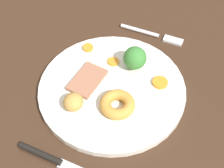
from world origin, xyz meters
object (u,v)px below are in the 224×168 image
meat_slice_main (87,80)px  broccoli_floret (135,58)px  carrot_coin_front (113,62)px  carrot_coin_side (160,83)px  fork (153,35)px  roast_potato_left (73,102)px  dinner_plate (112,89)px  knife (57,161)px  carrot_coin_back (88,48)px  yorkshire_pudding (117,104)px

meat_slice_main → broccoli_floret: (-7.39, 7.37, 2.49)cm
carrot_coin_front → broccoli_floret: size_ratio=0.46×
carrot_coin_side → fork: carrot_coin_side is taller
carrot_coin_front → broccoli_floret: broccoli_floret is taller
carrot_coin_front → fork: (-12.78, 4.74, -1.23)cm
meat_slice_main → roast_potato_left: (6.74, 0.46, 1.16)cm
fork → dinner_plate: bearing=-97.3°
dinner_plate → knife: (18.33, -2.47, -0.25)cm
carrot_coin_back → yorkshire_pudding: bearing=45.4°
roast_potato_left → broccoli_floret: 15.79cm
roast_potato_left → carrot_coin_front: size_ratio=1.61×
broccoli_floret → meat_slice_main: bearing=-44.9°
carrot_coin_front → carrot_coin_side: size_ratio=0.79×
roast_potato_left → yorkshire_pudding: bearing=112.2°
dinner_plate → carrot_coin_front: (-6.36, -2.50, 0.91)cm
broccoli_floret → knife: broccoli_floret is taller
carrot_coin_front → carrot_coin_side: bearing=81.7°
yorkshire_pudding → carrot_coin_side: (-8.96, 5.63, -0.74)cm
carrot_coin_side → roast_potato_left: bearing=-47.8°
meat_slice_main → knife: 17.97cm
fork → knife: size_ratio=0.82×
broccoli_floret → knife: 25.80cm
meat_slice_main → carrot_coin_front: meat_slice_main is taller
roast_potato_left → knife: bearing=11.9°
dinner_plate → knife: bearing=-7.7°
carrot_coin_front → carrot_coin_side: (1.61, 11.07, 0.13)cm
carrot_coin_back → roast_potato_left: bearing=16.3°
roast_potato_left → carrot_coin_side: 18.08cm
roast_potato_left → broccoli_floret: (-14.14, 6.91, 1.32)cm
dinner_plate → fork: bearing=173.3°
meat_slice_main → knife: size_ratio=0.45×
carrot_coin_back → broccoli_floret: 11.70cm
carrot_coin_back → fork: 16.18cm
carrot_coin_side → knife: bearing=-25.6°
knife → roast_potato_left: bearing=102.8°
fork → carrot_coin_side: bearing=-66.8°
dinner_plate → fork: dinner_plate is taller
yorkshire_pudding → carrot_coin_front: size_ratio=2.75×
carrot_coin_front → knife: size_ratio=0.13×
dinner_plate → carrot_coin_side: (-4.75, 8.58, 1.05)cm
yorkshire_pudding → carrot_coin_side: yorkshire_pudding is taller
dinner_plate → yorkshire_pudding: 5.44cm
carrot_coin_side → knife: carrot_coin_side is taller
roast_potato_left → fork: bearing=165.1°
carrot_coin_back → broccoli_floret: size_ratio=0.43×
carrot_coin_back → knife: 27.06cm
roast_potato_left → carrot_coin_front: roast_potato_left is taller
meat_slice_main → carrot_coin_side: size_ratio=2.64×
meat_slice_main → carrot_coin_back: meat_slice_main is taller
meat_slice_main → knife: bearing=8.9°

